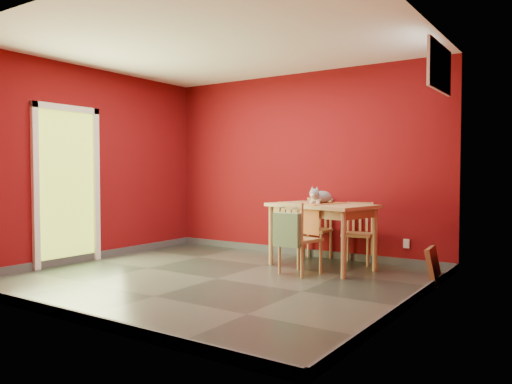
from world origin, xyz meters
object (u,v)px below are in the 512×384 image
Objects in this scene: chair_far_left at (316,228)px; cat at (321,195)px; chair_far_right at (358,232)px; tote_bag at (287,230)px; chair_near at (298,237)px; picture_frame at (434,267)px; dining_table at (321,212)px.

chair_far_left is 0.79m from cat.
cat reaches higher than chair_far_right.
chair_far_right is at bearing 2.25° from chair_far_left.
tote_bag is 1.00× the size of cat.
chair_near is (-0.32, -1.12, 0.03)m from chair_far_right.
cat is 1.69m from picture_frame.
chair_near is at bearing -60.18° from cat.
dining_table reaches higher than chair_far_right.
chair_far_left is (-0.36, 0.55, -0.28)m from dining_table.
chair_far_left is 0.63m from chair_far_right.
tote_bag reaches higher than picture_frame.
picture_frame is at bearing -33.78° from chair_far_right.
dining_table is at bearing 85.05° from chair_near.
chair_near reaches higher than picture_frame.
picture_frame is (1.54, 0.52, -0.35)m from tote_bag.
dining_table is 0.77m from tote_bag.
chair_far_right is (0.63, 0.02, -0.02)m from chair_far_left.
chair_far_left is at bearing 106.17° from chair_near.
chair_far_right is 1.78× the size of cat.
chair_far_left reaches higher than chair_far_right.
dining_table is at bearing 84.40° from tote_bag.
cat reaches higher than dining_table.
dining_table is 3.17× the size of cat.
cat is at bearing 117.08° from dining_table.
dining_table is 0.61m from chair_near.
chair_far_right is 0.94× the size of chair_near.
chair_far_left reaches higher than tote_bag.
picture_frame is (1.52, 0.31, -0.24)m from chair_near.
dining_table and tote_bag have the same top height.
cat is (0.02, 0.58, 0.50)m from chair_near.
tote_bag is 1.67m from picture_frame.
dining_table is 0.23m from cat.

